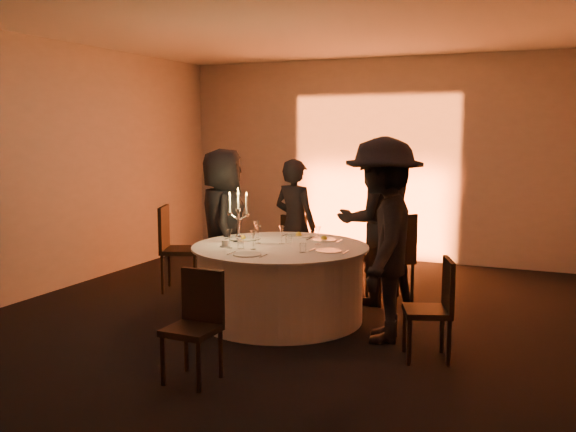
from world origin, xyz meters
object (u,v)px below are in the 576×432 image
at_px(guest_left, 223,224).
at_px(candelabra, 238,224).
at_px(guest_back_left, 295,225).
at_px(chair_right, 436,304).
at_px(chair_back_left, 298,245).
at_px(guest_back_right, 377,222).
at_px(chair_left, 174,243).
at_px(banquet_table, 280,283).
at_px(coffee_cup, 225,244).
at_px(chair_front, 196,319).
at_px(chair_back_right, 393,253).
at_px(guest_right, 383,240).

distance_m(guest_left, candelabra, 0.77).
bearing_deg(guest_left, guest_back_left, -73.72).
bearing_deg(chair_right, guest_back_left, -150.70).
bearing_deg(chair_back_left, guest_back_right, 171.12).
height_order(chair_left, guest_left, guest_left).
relative_size(banquet_table, chair_left, 1.75).
xyz_separation_m(chair_left, guest_left, (0.70, -0.04, 0.28)).
bearing_deg(chair_right, guest_left, -132.28).
distance_m(coffee_cup, candelabra, 0.30).
xyz_separation_m(chair_front, guest_left, (-1.01, 2.27, 0.39)).
bearing_deg(coffee_cup, guest_left, 120.28).
height_order(chair_right, coffee_cup, chair_right).
relative_size(chair_right, chair_front, 1.01).
bearing_deg(guest_back_left, coffee_cup, 99.88).
bearing_deg(chair_front, chair_back_right, 73.79).
relative_size(banquet_table, guest_back_left, 1.13).
distance_m(chair_back_right, guest_left, 1.96).
height_order(guest_back_right, coffee_cup, guest_back_right).
relative_size(chair_front, guest_back_right, 0.46).
relative_size(chair_front, guest_right, 0.46).
xyz_separation_m(chair_back_left, chair_back_right, (1.33, -0.47, 0.09)).
relative_size(banquet_table, chair_back_left, 2.05).
height_order(banquet_table, chair_left, chair_left).
bearing_deg(chair_back_left, coffee_cup, 101.71).
bearing_deg(chair_right, chair_back_left, -154.06).
bearing_deg(guest_back_right, chair_front, 40.56).
xyz_separation_m(guest_back_right, guest_right, (0.40, -1.23, 0.02)).
height_order(guest_left, coffee_cup, guest_left).
bearing_deg(chair_left, guest_right, -127.56).
height_order(chair_back_right, coffee_cup, chair_back_right).
xyz_separation_m(chair_right, guest_back_left, (-2.02, 1.76, 0.31)).
relative_size(chair_back_left, chair_back_right, 0.86).
height_order(guest_right, candelabra, guest_right).
xyz_separation_m(guest_right, coffee_cup, (-1.61, -0.05, -0.14)).
relative_size(chair_left, coffee_cup, 9.38).
relative_size(chair_back_right, chair_right, 1.18).
xyz_separation_m(banquet_table, guest_right, (1.12, -0.21, 0.56)).
xyz_separation_m(guest_right, candelabra, (-1.59, 0.19, 0.03)).
bearing_deg(guest_left, chair_back_left, -60.19).
bearing_deg(guest_right, chair_left, -116.64).
distance_m(chair_back_right, guest_back_right, 0.39).
xyz_separation_m(chair_back_right, guest_back_left, (-1.25, 0.17, 0.22)).
height_order(banquet_table, guest_back_right, guest_back_right).
relative_size(chair_back_right, coffee_cup, 9.31).
distance_m(banquet_table, candelabra, 0.75).
bearing_deg(chair_back_left, banquet_table, 119.63).
bearing_deg(chair_back_right, guest_back_right, -31.92).
xyz_separation_m(chair_right, guest_left, (-2.65, 1.11, 0.38)).
relative_size(chair_left, chair_back_right, 1.01).
bearing_deg(chair_front, chair_left, 127.95).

